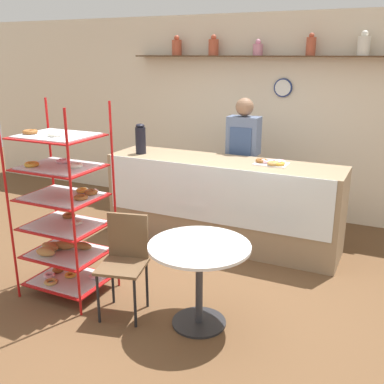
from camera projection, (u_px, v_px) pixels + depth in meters
The scene contains 9 objects.
ground_plane at pixel (172, 289), 4.35m from camera, with size 14.00×14.00×0.00m, color brown.
back_wall at pixel (260, 115), 6.20m from camera, with size 10.00×0.30×2.70m.
display_counter at pixel (222, 202), 5.28m from camera, with size 2.75×0.67×1.01m.
pastry_rack at pixel (63, 213), 4.09m from camera, with size 0.75×0.60×1.79m.
person_worker at pixel (243, 159), 5.60m from camera, with size 0.39×0.23×1.68m.
cafe_table at pixel (199, 264), 3.63m from camera, with size 0.83×0.83×0.72m.
cafe_chair at pixel (125, 254), 3.85m from camera, with size 0.46×0.46×0.87m.
coffee_carafe at pixel (141, 139), 5.43m from camera, with size 0.13×0.13×0.37m.
donut_tray_counter at pixel (272, 162), 4.93m from camera, with size 0.36×0.26×0.05m.
Camera 1 is at (1.84, -3.41, 2.18)m, focal length 42.00 mm.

